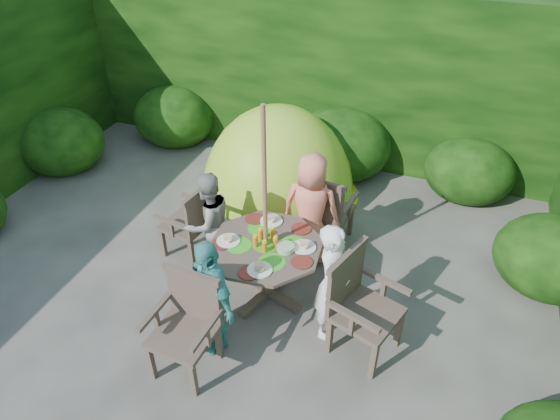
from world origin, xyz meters
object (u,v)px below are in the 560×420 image
(garden_chair_right, at_px, (359,303))
(garden_chair_front, at_px, (187,323))
(parasol_pole, at_px, (265,212))
(garden_chair_back, at_px, (326,210))
(child_right, at_px, (333,282))
(child_left, at_px, (209,222))
(patio_table, at_px, (266,253))
(dome_tent, at_px, (278,194))
(child_front, at_px, (211,296))
(child_back, at_px, (311,209))
(garden_chair_left, at_px, (191,221))

(garden_chair_right, bearing_deg, garden_chair_front, 136.25)
(parasol_pole, height_order, garden_chair_back, parasol_pole)
(parasol_pole, height_order, garden_chair_front, parasol_pole)
(child_right, xyz_separation_m, child_left, (-1.53, 0.46, -0.04))
(garden_chair_right, bearing_deg, patio_table, 91.56)
(garden_chair_back, relative_size, dome_tent, 0.37)
(garden_chair_front, distance_m, child_right, 1.38)
(patio_table, bearing_deg, child_right, -16.67)
(child_right, height_order, child_front, child_right)
(parasol_pole, relative_size, child_back, 1.63)
(garden_chair_back, distance_m, dome_tent, 1.31)
(child_right, height_order, dome_tent, child_right)
(garden_chair_front, distance_m, child_back, 1.91)
(child_front, bearing_deg, child_back, 107.32)
(garden_chair_left, bearing_deg, child_front, 45.61)
(garden_chair_back, relative_size, child_front, 0.76)
(parasol_pole, relative_size, garden_chair_right, 2.16)
(parasol_pole, bearing_deg, child_back, 73.39)
(garden_chair_right, bearing_deg, garden_chair_back, 45.94)
(patio_table, bearing_deg, child_front, -106.90)
(garden_chair_front, bearing_deg, dome_tent, 97.94)
(child_left, bearing_deg, dome_tent, -159.42)
(patio_table, xyz_separation_m, garden_chair_front, (-0.34, -1.05, -0.08))
(garden_chair_right, xyz_separation_m, garden_chair_left, (-2.10, 0.63, -0.06))
(child_right, bearing_deg, patio_table, 79.97)
(parasol_pole, xyz_separation_m, garden_chair_left, (-1.05, 0.33, -0.62))
(parasol_pole, bearing_deg, garden_chair_right, -16.48)
(garden_chair_back, relative_size, child_right, 0.74)
(child_right, bearing_deg, garden_chair_right, -99.50)
(child_right, distance_m, child_back, 1.13)
(garden_chair_left, bearing_deg, garden_chair_front, 36.25)
(dome_tent, bearing_deg, child_back, -58.10)
(garden_chair_right, height_order, child_back, child_back)
(child_left, height_order, dome_tent, dome_tent)
(child_back, bearing_deg, dome_tent, -55.75)
(child_left, distance_m, dome_tent, 1.74)
(child_right, relative_size, dome_tent, 0.50)
(garden_chair_right, height_order, child_right, child_right)
(garden_chair_back, height_order, child_back, child_back)
(parasol_pole, relative_size, dome_tent, 0.87)
(child_front, xyz_separation_m, dome_tent, (-0.36, 2.61, -0.62))
(child_back, bearing_deg, child_front, 70.70)
(garden_chair_right, bearing_deg, child_back, 55.28)
(garden_chair_right, relative_size, child_right, 0.80)
(garden_chair_right, xyz_separation_m, garden_chair_front, (-1.38, -0.74, -0.04))
(child_right, xyz_separation_m, child_front, (-1.00, -0.54, -0.02))
(patio_table, distance_m, garden_chair_front, 1.10)
(garden_chair_right, height_order, child_left, child_left)
(garden_chair_front, height_order, dome_tent, dome_tent)
(patio_table, xyz_separation_m, garden_chair_back, (0.32, 1.05, -0.08))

